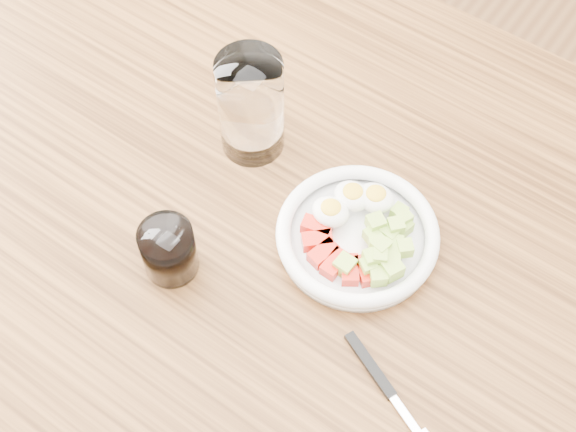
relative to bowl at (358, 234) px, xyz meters
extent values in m
plane|color=brown|center=(-0.07, -0.04, -0.79)|extent=(4.00, 4.00, 0.00)
cube|color=brown|center=(-0.72, 0.31, -0.42)|extent=(0.07, 0.07, 0.73)
cube|color=brown|center=(-0.07, -0.04, -0.04)|extent=(1.50, 0.90, 0.04)
cylinder|color=white|center=(0.00, 0.00, -0.01)|extent=(0.18, 0.18, 0.01)
torus|color=white|center=(0.00, 0.00, 0.00)|extent=(0.19, 0.19, 0.02)
cube|color=red|center=(-0.04, -0.02, 0.00)|extent=(0.04, 0.03, 0.02)
cube|color=red|center=(-0.03, -0.04, 0.00)|extent=(0.04, 0.04, 0.02)
cube|color=red|center=(-0.02, -0.05, 0.00)|extent=(0.03, 0.04, 0.02)
cube|color=red|center=(0.00, -0.05, 0.00)|extent=(0.02, 0.04, 0.02)
cube|color=red|center=(0.02, -0.05, 0.00)|extent=(0.04, 0.04, 0.02)
cube|color=red|center=(0.03, -0.04, 0.00)|extent=(0.04, 0.04, 0.02)
cube|color=red|center=(0.04, -0.02, 0.00)|extent=(0.04, 0.03, 0.02)
ellipsoid|color=white|center=(-0.03, 0.03, 0.01)|extent=(0.05, 0.04, 0.03)
ellipsoid|color=yellow|center=(-0.03, 0.03, 0.02)|extent=(0.02, 0.02, 0.01)
ellipsoid|color=white|center=(-0.01, 0.05, 0.01)|extent=(0.05, 0.04, 0.03)
ellipsoid|color=yellow|center=(-0.01, 0.05, 0.02)|extent=(0.02, 0.02, 0.01)
ellipsoid|color=white|center=(-0.04, 0.00, 0.01)|extent=(0.05, 0.04, 0.03)
ellipsoid|color=yellow|center=(-0.04, 0.00, 0.02)|extent=(0.02, 0.02, 0.01)
cube|color=#AAC84D|center=(0.06, -0.02, 0.01)|extent=(0.03, 0.03, 0.02)
cube|color=#AAC84D|center=(0.03, 0.00, 0.01)|extent=(0.03, 0.03, 0.02)
cube|color=#AAC84D|center=(0.04, 0.04, 0.00)|extent=(0.02, 0.02, 0.02)
cube|color=#AAC84D|center=(0.03, 0.04, 0.01)|extent=(0.02, 0.02, 0.02)
cube|color=#AAC84D|center=(0.04, 0.00, 0.01)|extent=(0.03, 0.03, 0.02)
cube|color=#AAC84D|center=(0.03, -0.01, 0.02)|extent=(0.02, 0.02, 0.02)
cube|color=#AAC84D|center=(0.04, -0.02, 0.02)|extent=(0.02, 0.02, 0.02)
cube|color=#AAC84D|center=(0.02, 0.00, 0.01)|extent=(0.02, 0.02, 0.02)
cube|color=#AAC84D|center=(0.01, -0.05, 0.00)|extent=(0.02, 0.02, 0.02)
cube|color=#AAC84D|center=(0.05, -0.04, 0.01)|extent=(0.03, 0.03, 0.02)
cube|color=#AAC84D|center=(0.05, -0.01, 0.01)|extent=(0.03, 0.03, 0.02)
cube|color=#AAC84D|center=(0.05, -0.01, 0.01)|extent=(0.03, 0.03, 0.02)
cube|color=#AAC84D|center=(0.03, -0.03, 0.01)|extent=(0.02, 0.02, 0.02)
cube|color=#AAC84D|center=(0.03, 0.01, 0.01)|extent=(0.02, 0.02, 0.02)
cube|color=#AAC84D|center=(0.06, 0.01, 0.02)|extent=(0.02, 0.02, 0.02)
cube|color=#AAC84D|center=(0.01, 0.01, 0.02)|extent=(0.03, 0.03, 0.02)
cube|color=#AAC84D|center=(0.02, 0.02, 0.01)|extent=(0.02, 0.02, 0.02)
cube|color=#AAC84D|center=(0.03, -0.01, 0.01)|extent=(0.02, 0.02, 0.02)
cube|color=#AAC84D|center=(0.03, 0.02, 0.02)|extent=(0.02, 0.02, 0.02)
cube|color=#AAC84D|center=(0.03, -0.03, 0.02)|extent=(0.02, 0.02, 0.02)
cube|color=#AAC84D|center=(0.02, 0.05, 0.00)|extent=(0.02, 0.02, 0.02)
cube|color=black|center=(0.09, -0.12, -0.01)|extent=(0.08, 0.04, 0.01)
cube|color=silver|center=(0.15, -0.15, -0.01)|extent=(0.05, 0.03, 0.00)
cylinder|color=white|center=(-0.19, 0.05, 0.05)|extent=(0.08, 0.08, 0.14)
cylinder|color=white|center=(-0.16, -0.15, 0.02)|extent=(0.06, 0.06, 0.07)
cylinder|color=black|center=(-0.16, -0.15, 0.02)|extent=(0.06, 0.06, 0.06)
camera|label=1|loc=(0.20, -0.43, 0.80)|focal=50.00mm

